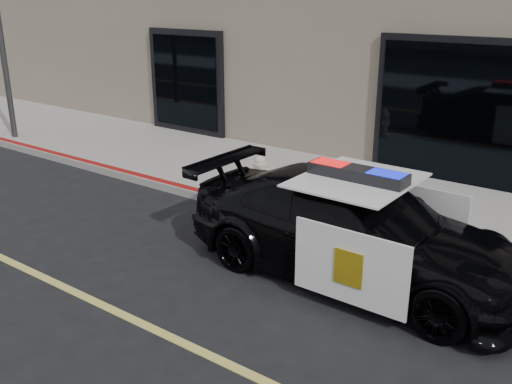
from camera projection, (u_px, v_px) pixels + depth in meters
The scene contains 3 objects.
sidewalk_n at pixel (481, 223), 9.25m from camera, with size 60.00×3.50×0.15m, color gray.
police_car at pixel (354, 229), 7.48m from camera, with size 2.18×4.71×1.53m.
fire_hydrant at pixel (260, 175), 10.37m from camera, with size 0.32×0.44×0.71m.
Camera 1 is at (2.11, -3.81, 3.63)m, focal length 40.00 mm.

